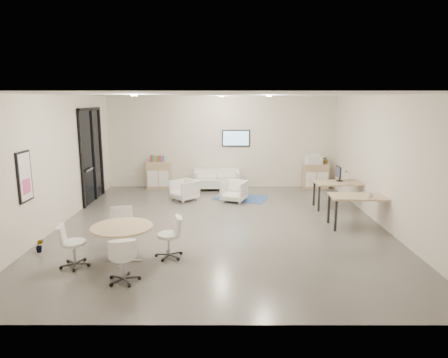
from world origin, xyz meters
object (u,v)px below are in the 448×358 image
Objects in this scene: sideboard_left at (159,175)px; sideboard_right at (315,176)px; desk_front at (362,199)px; loveseat at (217,180)px; armchair_right at (234,190)px; round_table at (122,230)px; desk_rear at (341,185)px; armchair_left at (184,189)px.

sideboard_left is 5.52m from sideboard_right.
desk_front is (5.66, -4.38, 0.24)m from sideboard_left.
sideboard_right is 3.48m from loveseat.
sideboard_right is 0.56× the size of desk_front.
desk_front is at bearing -17.98° from armchair_right.
armchair_right is at bearing -35.68° from sideboard_left.
desk_front reaches higher than round_table.
round_table is at bearing -155.81° from desk_front.
desk_rear is (3.03, -0.79, 0.33)m from armchair_right.
round_table reaches higher than armchair_right.
sideboard_left is at bearing 169.42° from armchair_left.
desk_rear reaches higher than armchair_left.
desk_front reaches higher than loveseat.
loveseat is 4.40m from desk_rear.
armchair_right is at bearing -73.87° from loveseat.
sideboard_right is 0.73× the size of round_table.
desk_rear reaches higher than armchair_right.
sideboard_left reaches higher than sideboard_right.
armchair_left is 5.33m from desk_front.
loveseat is 1.05× the size of desk_rear.
sideboard_left is 7.16m from desk_front.
desk_rear is 0.99× the size of desk_front.
sideboard_right is 1.22× the size of armchair_left.
loveseat is at bearing 105.48° from armchair_left.
loveseat is at bearing 129.79° from armchair_right.
armchair_right is 5.19m from round_table.
desk_front reaches higher than armchair_right.
armchair_left is at bearing 164.04° from desk_rear.
sideboard_left reaches higher than round_table.
desk_rear is 1.30× the size of round_table.
armchair_left is (-4.46, -1.72, -0.08)m from sideboard_right.
sideboard_right reaches higher than round_table.
sideboard_left is at bearing 144.36° from desk_front.
sideboard_right reaches higher than armchair_left.
sideboard_left is 2.06m from loveseat.
sideboard_left is 0.79× the size of round_table.
armchair_right is (2.61, -1.88, -0.11)m from sideboard_left.
armchair_right is at bearing 41.80° from armchair_left.
armchair_right reaches higher than loveseat.
sideboard_right is 2.68m from desk_rear.
round_table is (-5.31, -2.15, -0.07)m from desk_front.
desk_rear is at bearing -87.34° from sideboard_right.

